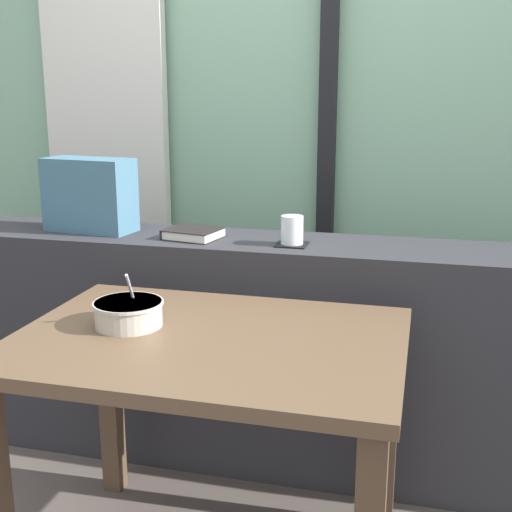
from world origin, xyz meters
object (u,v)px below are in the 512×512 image
object	(u,v)px
coaster_square	(292,244)
juice_glass	(292,231)
throw_pillow	(90,195)
soup_bowl	(129,314)
closed_book	(193,233)
breakfast_table	(209,378)

from	to	relation	value
coaster_square	juice_glass	distance (m)	0.04
throw_pillow	soup_bowl	distance (m)	0.76
juice_glass	soup_bowl	xyz separation A→B (m)	(-0.33, -0.55, -0.13)
closed_book	coaster_square	bearing A→B (deg)	-3.33
throw_pillow	soup_bowl	world-z (taller)	throw_pillow
breakfast_table	coaster_square	bearing A→B (deg)	80.30
juice_glass	closed_book	xyz separation A→B (m)	(-0.35, 0.02, -0.03)
coaster_square	breakfast_table	bearing A→B (deg)	-99.70
coaster_square	juice_glass	xyz separation A→B (m)	(0.00, 0.00, 0.04)
coaster_square	closed_book	size ratio (longest dim) A/B	0.50
breakfast_table	closed_book	size ratio (longest dim) A/B	4.90
coaster_square	closed_book	bearing A→B (deg)	176.67
throw_pillow	juice_glass	bearing A→B (deg)	-3.72
coaster_square	juice_glass	size ratio (longest dim) A/B	1.08
closed_book	throw_pillow	size ratio (longest dim) A/B	0.63
juice_glass	closed_book	distance (m)	0.35
coaster_square	closed_book	distance (m)	0.35
throw_pillow	soup_bowl	xyz separation A→B (m)	(0.42, -0.60, -0.21)
breakfast_table	throw_pillow	size ratio (longest dim) A/B	3.08
breakfast_table	throw_pillow	bearing A→B (deg)	136.16
juice_glass	throw_pillow	size ratio (longest dim) A/B	0.29
juice_glass	throw_pillow	xyz separation A→B (m)	(-0.75, 0.05, 0.08)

